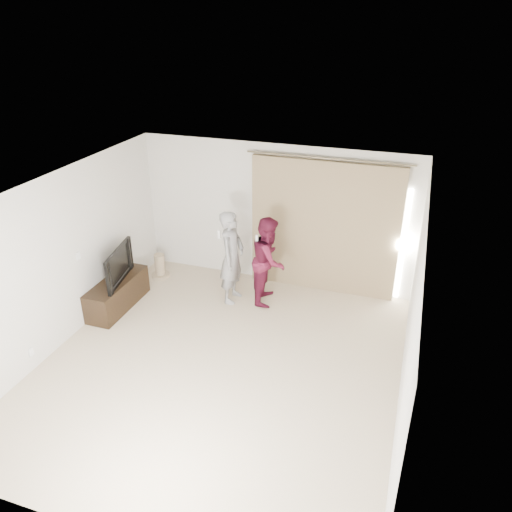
{
  "coord_description": "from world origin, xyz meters",
  "views": [
    {
      "loc": [
        2.33,
        -5.27,
        4.63
      ],
      "look_at": [
        0.15,
        1.2,
        1.24
      ],
      "focal_mm": 35.0,
      "sensor_mm": 36.0,
      "label": 1
    }
  ],
  "objects_px": {
    "tv": "(113,265)",
    "person_woman": "(269,260)",
    "tv_console": "(118,294)",
    "person_man": "(232,257)"
  },
  "relations": [
    {
      "from": "tv",
      "to": "person_woman",
      "type": "relative_size",
      "value": 0.67
    },
    {
      "from": "tv_console",
      "to": "person_woman",
      "type": "relative_size",
      "value": 0.86
    },
    {
      "from": "person_man",
      "to": "person_woman",
      "type": "relative_size",
      "value": 1.07
    },
    {
      "from": "tv_console",
      "to": "person_woman",
      "type": "xyz_separation_m",
      "value": [
        2.38,
        1.06,
        0.52
      ]
    },
    {
      "from": "tv",
      "to": "person_woman",
      "type": "distance_m",
      "value": 2.6
    },
    {
      "from": "tv_console",
      "to": "person_woman",
      "type": "height_order",
      "value": "person_woman"
    },
    {
      "from": "tv_console",
      "to": "person_woman",
      "type": "distance_m",
      "value": 2.66
    },
    {
      "from": "tv",
      "to": "person_man",
      "type": "relative_size",
      "value": 0.63
    },
    {
      "from": "tv_console",
      "to": "person_man",
      "type": "relative_size",
      "value": 0.8
    },
    {
      "from": "tv",
      "to": "person_woman",
      "type": "height_order",
      "value": "person_woman"
    }
  ]
}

